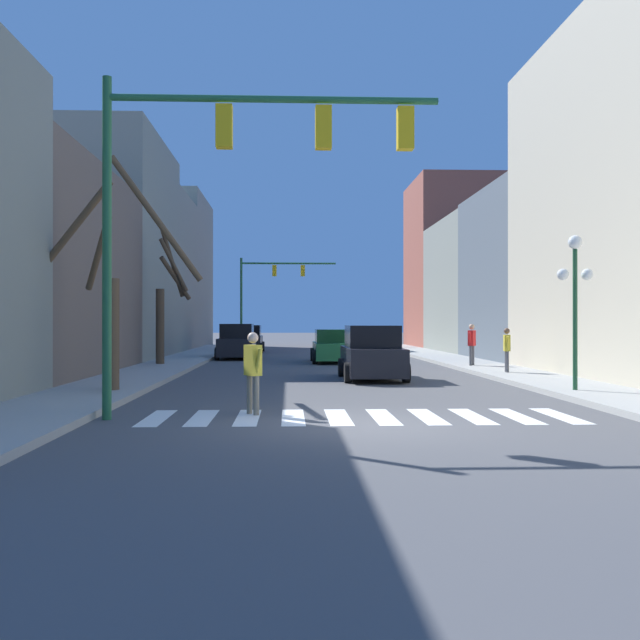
{
  "coord_description": "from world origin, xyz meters",
  "views": [
    {
      "loc": [
        -1.44,
        -13.61,
        1.9
      ],
      "look_at": [
        0.31,
        27.94,
        2.02
      ],
      "focal_mm": 42.0,
      "sensor_mm": 36.0,
      "label": 1
    }
  ],
  "objects": [
    {
      "name": "ground_plane",
      "position": [
        0.0,
        0.0,
        0.0
      ],
      "size": [
        240.0,
        240.0,
        0.0
      ],
      "primitive_type": "plane",
      "color": "#4C4C4F"
    },
    {
      "name": "car_driving_away_lane",
      "position": [
        -4.1,
        25.27,
        0.84
      ],
      "size": [
        2.01,
        4.71,
        1.81
      ],
      "rotation": [
        0.0,
        0.0,
        1.57
      ],
      "color": "black",
      "rests_on": "ground_plane"
    },
    {
      "name": "traffic_signal_near",
      "position": [
        -2.62,
        1.1,
        4.95
      ],
      "size": [
        6.59,
        0.28,
        6.69
      ],
      "color": "#236038",
      "rests_on": "ground_plane"
    },
    {
      "name": "pedestrian_near_right_corner",
      "position": [
        -2.17,
        1.8,
        1.0
      ],
      "size": [
        0.45,
        0.67,
        1.69
      ],
      "rotation": [
        0.0,
        0.0,
        2.12
      ],
      "color": "#7A705B",
      "rests_on": "ground_plane"
    },
    {
      "name": "street_tree_left_mid",
      "position": [
        -6.65,
        18.29,
        2.72
      ],
      "size": [
        1.35,
        1.4,
        5.95
      ],
      "color": "#473828",
      "rests_on": "sidewalk_left"
    },
    {
      "name": "car_parked_right_mid",
      "position": [
        0.71,
        21.63,
        0.74
      ],
      "size": [
        2.13,
        4.88,
        1.56
      ],
      "rotation": [
        0.0,
        0.0,
        1.57
      ],
      "color": "#236B38",
      "rests_on": "ground_plane"
    },
    {
      "name": "car_at_intersection",
      "position": [
        1.33,
        11.04,
        0.83
      ],
      "size": [
        2.04,
        4.49,
        1.79
      ],
      "rotation": [
        0.0,
        0.0,
        1.57
      ],
      "color": "black",
      "rests_on": "ground_plane"
    },
    {
      "name": "crosswalk_stripes",
      "position": [
        0.0,
        1.3,
        0.0
      ],
      "size": [
        8.55,
        2.6,
        0.01
      ],
      "color": "white",
      "rests_on": "ground_plane"
    },
    {
      "name": "car_parked_right_far",
      "position": [
        4.09,
        31.75,
        0.74
      ],
      "size": [
        2.03,
        4.23,
        1.57
      ],
      "rotation": [
        0.0,
        0.0,
        1.57
      ],
      "color": "white",
      "rests_on": "ground_plane"
    },
    {
      "name": "pedestrian_crossing_street",
      "position": [
        6.19,
        12.21,
        1.06
      ],
      "size": [
        0.25,
        0.67,
        1.54
      ],
      "rotation": [
        0.0,
        0.0,
        4.57
      ],
      "color": "#4C4C51",
      "rests_on": "sidewalk_right"
    },
    {
      "name": "traffic_signal_far",
      "position": [
        -2.95,
        42.62,
        4.89
      ],
      "size": [
        7.19,
        0.28,
        6.72
      ],
      "color": "#236038",
      "rests_on": "ground_plane"
    },
    {
      "name": "car_parked_right_near",
      "position": [
        -4.05,
        33.55,
        0.8
      ],
      "size": [
        2.11,
        4.68,
        1.71
      ],
      "rotation": [
        0.0,
        0.0,
        1.57
      ],
      "color": "black",
      "rests_on": "ground_plane"
    },
    {
      "name": "pedestrian_on_left_sidewalk",
      "position": [
        5.97,
        16.33,
        1.14
      ],
      "size": [
        0.45,
        0.66,
        1.67
      ],
      "rotation": [
        0.0,
        0.0,
        1.02
      ],
      "color": "#4C4C51",
      "rests_on": "sidewalk_right"
    },
    {
      "name": "sidewalk_left",
      "position": [
        -6.48,
        0.0,
        0.07
      ],
      "size": [
        2.51,
        90.0,
        0.15
      ],
      "color": "#9E9E99",
      "rests_on": "ground_plane"
    },
    {
      "name": "building_row_right",
      "position": [
        10.74,
        18.49,
        5.63
      ],
      "size": [
        6.0,
        51.72,
        13.48
      ],
      "color": "#BCB299",
      "rests_on": "ground_plane"
    },
    {
      "name": "street_lamp_right_corner",
      "position": [
        5.96,
        5.39,
        2.99
      ],
      "size": [
        0.95,
        0.36,
        3.99
      ],
      "color": "#1E4C2D",
      "rests_on": "sidewalk_right"
    },
    {
      "name": "street_tree_right_mid",
      "position": [
        -6.15,
        6.11,
        2.63
      ],
      "size": [
        4.96,
        1.59,
        6.09
      ],
      "color": "brown",
      "rests_on": "sidewalk_left"
    },
    {
      "name": "building_row_left",
      "position": [
        -10.74,
        23.55,
        4.88
      ],
      "size": [
        6.0,
        55.12,
        11.31
      ],
      "color": "gray",
      "rests_on": "ground_plane"
    }
  ]
}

